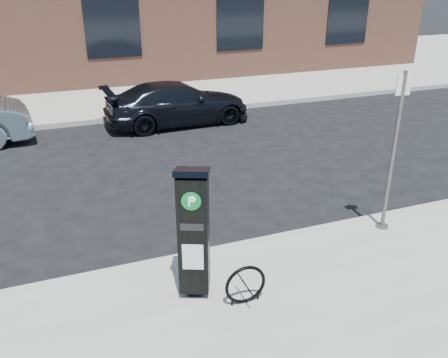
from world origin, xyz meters
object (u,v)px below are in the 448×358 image
parking_kiosk (194,232)px  bike_rack (245,285)px  car_dark (178,103)px  sign_pole (393,155)px

parking_kiosk → bike_rack: 0.99m
bike_rack → car_dark: bearing=80.5°
sign_pole → parking_kiosk: bearing=-161.2°
parking_kiosk → bike_rack: bearing=-15.1°
parking_kiosk → car_dark: bearing=98.9°
bike_rack → car_dark: (1.49, 8.58, 0.19)m
parking_kiosk → car_dark: size_ratio=0.44×
car_dark → sign_pole: bearing=-171.0°
parking_kiosk → sign_pole: (3.59, 0.59, 0.37)m
sign_pole → car_dark: (-1.54, 7.55, -0.87)m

